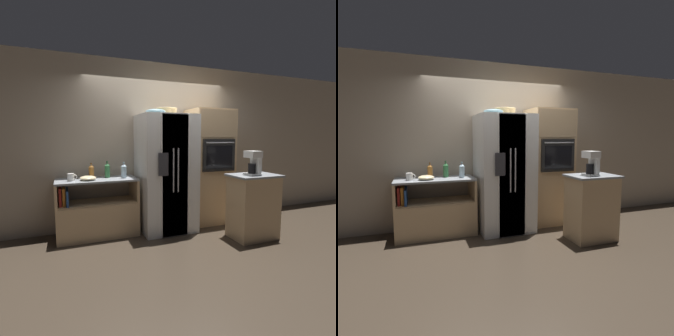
{
  "view_description": "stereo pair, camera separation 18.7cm",
  "coord_description": "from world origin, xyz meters",
  "views": [
    {
      "loc": [
        -1.54,
        -3.94,
        1.52
      ],
      "look_at": [
        -0.0,
        -0.06,
        1.04
      ],
      "focal_mm": 28.0,
      "sensor_mm": 36.0,
      "label": 1
    },
    {
      "loc": [
        -1.36,
        -4.01,
        1.52
      ],
      "look_at": [
        -0.0,
        -0.06,
        1.04
      ],
      "focal_mm": 28.0,
      "sensor_mm": 36.0,
      "label": 2
    }
  ],
  "objects": [
    {
      "name": "refrigerator",
      "position": [
        -0.01,
        0.03,
        0.94
      ],
      "size": [
        0.87,
        0.83,
        1.89
      ],
      "color": "white",
      "rests_on": "ground_plane"
    },
    {
      "name": "bottle_wide",
      "position": [
        -0.92,
        0.23,
        1.01
      ],
      "size": [
        0.08,
        0.08,
        0.26
      ],
      "color": "#33723F",
      "rests_on": "counter_left"
    },
    {
      "name": "island_counter",
      "position": [
        1.09,
        -0.81,
        0.49
      ],
      "size": [
        0.72,
        0.52,
        0.97
      ],
      "color": "tan",
      "rests_on": "ground_plane"
    },
    {
      "name": "wall_back",
      "position": [
        0.0,
        0.46,
        1.4
      ],
      "size": [
        12.0,
        0.06,
        2.8
      ],
      "color": "tan",
      "rests_on": "ground_plane"
    },
    {
      "name": "fruit_bowl",
      "position": [
        -0.21,
        -0.05,
        1.92
      ],
      "size": [
        0.31,
        0.31,
        0.07
      ],
      "color": "#668C99",
      "rests_on": "refrigerator"
    },
    {
      "name": "bottle_tall",
      "position": [
        -1.16,
        0.23,
        1.0
      ],
      "size": [
        0.08,
        0.08,
        0.24
      ],
      "color": "brown",
      "rests_on": "counter_left"
    },
    {
      "name": "wicker_basket",
      "position": [
        0.04,
        0.11,
        1.95
      ],
      "size": [
        0.34,
        0.34,
        0.12
      ],
      "color": "tan",
      "rests_on": "refrigerator"
    },
    {
      "name": "ground_plane",
      "position": [
        0.0,
        0.0,
        0.0
      ],
      "size": [
        20.0,
        20.0,
        0.0
      ],
      "primitive_type": "plane",
      "color": "#382D23"
    },
    {
      "name": "mug",
      "position": [
        -1.47,
        0.1,
        0.95
      ],
      "size": [
        0.14,
        0.1,
        0.11
      ],
      "color": "silver",
      "rests_on": "counter_left"
    },
    {
      "name": "counter_left",
      "position": [
        -1.11,
        0.15,
        0.32
      ],
      "size": [
        1.2,
        0.57,
        0.89
      ],
      "color": "tan",
      "rests_on": "ground_plane"
    },
    {
      "name": "bottle_short",
      "position": [
        -0.69,
        0.1,
        1.01
      ],
      "size": [
        0.08,
        0.08,
        0.25
      ],
      "color": "silver",
      "rests_on": "counter_left"
    },
    {
      "name": "coffee_maker",
      "position": [
        1.05,
        -0.84,
        1.17
      ],
      "size": [
        0.18,
        0.22,
        0.36
      ],
      "color": "white",
      "rests_on": "island_counter"
    },
    {
      "name": "wall_oven",
      "position": [
        0.87,
        0.13,
        1.01
      ],
      "size": [
        0.74,
        0.66,
        2.01
      ],
      "color": "tan",
      "rests_on": "ground_plane"
    },
    {
      "name": "mixing_bowl",
      "position": [
        -1.23,
        0.06,
        0.93
      ],
      "size": [
        0.24,
        0.24,
        0.07
      ],
      "color": "beige",
      "rests_on": "counter_left"
    }
  ]
}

